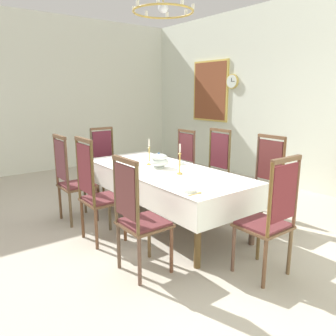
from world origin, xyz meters
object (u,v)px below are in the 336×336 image
at_px(bowl_near_left, 179,162).
at_px(spoon_secondary, 198,193).
at_px(chair_head_west, 106,160).
at_px(soup_tureen, 159,160).
at_px(chair_north_b, 213,169).
at_px(chair_north_a, 180,162).
at_px(chair_south_c, 138,215).
at_px(chair_head_east, 270,217).
at_px(mounted_clock, 232,81).
at_px(bowl_near_right, 189,190).
at_px(chair_south_b, 96,191).
at_px(chair_north_c, 263,182).
at_px(candlestick_west, 149,155).
at_px(chair_south_a, 71,178).
at_px(chandelier, 163,11).
at_px(dining_table, 164,175).
at_px(framed_painting, 210,91).
at_px(spoon_primary, 175,162).
at_px(candlestick_east, 180,162).

height_order(bowl_near_left, spoon_secondary, bowl_near_left).
height_order(chair_head_west, soup_tureen, chair_head_west).
relative_size(chair_head_west, soup_tureen, 4.45).
relative_size(chair_north_b, bowl_near_left, 7.17).
distance_m(chair_north_a, chair_south_c, 2.47).
xyz_separation_m(chair_north_a, soup_tureen, (0.68, -0.93, 0.26)).
relative_size(chair_south_c, chair_head_east, 0.98).
height_order(spoon_secondary, mounted_clock, mounted_clock).
bearing_deg(mounted_clock, bowl_near_right, -53.35).
height_order(chair_south_b, chair_north_c, chair_south_b).
height_order(soup_tureen, mounted_clock, mounted_clock).
xyz_separation_m(chair_head_east, candlestick_west, (-1.96, 0.00, 0.28)).
height_order(bowl_near_left, bowl_near_right, bowl_near_left).
xyz_separation_m(chair_south_a, soup_tureen, (0.68, 0.93, 0.24)).
bearing_deg(mounted_clock, chandelier, -62.86).
distance_m(chair_south_c, mounted_clock, 4.64).
relative_size(dining_table, framed_painting, 1.85).
distance_m(candlestick_west, chandelier, 1.78).
bearing_deg(spoon_primary, chair_south_b, -71.05).
bearing_deg(mounted_clock, dining_table, -62.86).
height_order(dining_table, chair_north_a, chair_north_a).
bearing_deg(candlestick_west, chair_south_b, -72.25).
relative_size(chair_north_b, chair_head_west, 1.05).
bearing_deg(spoon_primary, framed_painting, 137.41).
xyz_separation_m(chair_north_a, bowl_near_left, (0.66, -0.57, 0.19)).
distance_m(soup_tureen, chandelier, 1.79).
distance_m(chair_north_b, spoon_primary, 0.61).
relative_size(soup_tureen, framed_painting, 0.19).
relative_size(candlestick_east, spoon_primary, 2.10).
bearing_deg(spoon_primary, bowl_near_left, -3.40).
xyz_separation_m(chair_south_a, chair_head_west, (-0.85, 0.93, -0.02)).
xyz_separation_m(chair_north_c, spoon_primary, (-1.08, -0.55, 0.14)).
bearing_deg(chair_south_a, chair_south_c, 0.07).
relative_size(chair_south_b, soup_tureen, 4.82).
distance_m(chair_north_a, candlestick_east, 1.48).
xyz_separation_m(chair_south_c, spoon_secondary, (0.19, 0.57, 0.16)).
bearing_deg(bowl_near_right, chandelier, 158.05).
relative_size(bowl_near_left, spoon_secondary, 0.93).
relative_size(chair_south_a, framed_painting, 0.89).
xyz_separation_m(chair_north_c, candlestick_east, (-0.52, -0.93, 0.29)).
bearing_deg(chair_head_west, chandelier, 90.00).
xyz_separation_m(spoon_primary, mounted_clock, (-1.24, 2.49, 1.18)).
distance_m(chair_south_c, chandelier, 2.40).
bearing_deg(bowl_near_left, chair_north_a, 139.16).
bearing_deg(dining_table, chandelier, -91.88).
bearing_deg(dining_table, chair_south_a, -130.23).
xyz_separation_m(dining_table, chair_north_c, (0.85, 0.93, -0.06)).
bearing_deg(chair_north_a, chair_north_c, -179.83).
xyz_separation_m(dining_table, soup_tureen, (-0.10, -0.00, 0.17)).
distance_m(chair_south_a, soup_tureen, 1.18).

